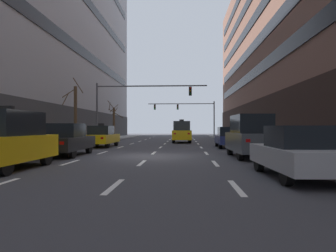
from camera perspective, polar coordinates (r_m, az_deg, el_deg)
The scene contains 40 objects.
ground_plane at distance 15.61m, azimuth -3.52°, elevation -5.86°, with size 120.00×120.00×0.00m, color #38383D.
sidewalk_left at distance 18.15m, azimuth -28.35°, elevation -4.82°, with size 2.89×80.00×0.14m, color gray.
sidewalk_right at distance 16.57m, azimuth 23.90°, elevation -5.27°, with size 2.89×80.00×0.14m, color gray.
lane_stripe_l1_s3 at distance 13.45m, azimuth -18.39°, elevation -6.71°, with size 0.16×2.00×0.01m, color silver.
lane_stripe_l1_s4 at distance 18.17m, azimuth -12.58°, elevation -5.06°, with size 0.16×2.00×0.01m, color silver.
lane_stripe_l1_s5 at distance 23.01m, azimuth -9.20°, elevation -4.07°, with size 0.16×2.00×0.01m, color silver.
lane_stripe_l1_s6 at distance 27.91m, azimuth -7.01°, elevation -3.42°, with size 0.16×2.00×0.01m, color silver.
lane_stripe_l1_s7 at distance 32.84m, azimuth -5.47°, elevation -2.96°, with size 0.16×2.00×0.01m, color silver.
lane_stripe_l1_s8 at distance 37.78m, azimuth -4.34°, elevation -2.62°, with size 0.16×2.00×0.01m, color silver.
lane_stripe_l1_s9 at distance 42.74m, azimuth -3.47°, elevation -2.36°, with size 0.16×2.00×0.01m, color silver.
lane_stripe_l1_s10 at distance 47.71m, azimuth -2.78°, elevation -2.15°, with size 0.16×2.00×0.01m, color silver.
lane_stripe_l2_s2 at distance 7.79m, azimuth -10.46°, elevation -11.40°, with size 0.16×2.00×0.01m, color silver.
lane_stripe_l2_s3 at distance 12.65m, azimuth -5.10°, elevation -7.13°, with size 0.16×2.00×0.01m, color silver.
lane_stripe_l2_s4 at distance 17.59m, azimuth -2.76°, elevation -5.22°, with size 0.16×2.00×0.01m, color silver.
lane_stripe_l2_s5 at distance 22.56m, azimuth -1.46°, elevation -4.15°, with size 0.16×2.00×0.01m, color silver.
lane_stripe_l2_s6 at distance 27.53m, azimuth -0.63°, elevation -3.46°, with size 0.16×2.00×0.01m, color silver.
lane_stripe_l2_s7 at distance 32.52m, azimuth -0.05°, elevation -2.99°, with size 0.16×2.00×0.01m, color silver.
lane_stripe_l2_s8 at distance 37.51m, azimuth 0.37°, elevation -2.64°, with size 0.16×2.00×0.01m, color silver.
lane_stripe_l2_s9 at distance 42.50m, azimuth 0.70°, elevation -2.37°, with size 0.16×2.00×0.01m, color silver.
lane_stripe_l2_s10 at distance 47.49m, azimuth 0.95°, elevation -2.16°, with size 0.16×2.00×0.01m, color silver.
lane_stripe_l3_s2 at distance 7.70m, azimuth 13.12°, elevation -11.54°, with size 0.16×2.00×0.01m, color silver.
lane_stripe_l3_s3 at distance 12.59m, azimuth 9.13°, elevation -7.16°, with size 0.16×2.00×0.01m, color silver.
lane_stripe_l3_s4 at distance 17.55m, azimuth 7.41°, elevation -5.23°, with size 0.16×2.00×0.01m, color silver.
lane_stripe_l3_s5 at distance 22.52m, azimuth 6.46°, elevation -4.15°, with size 0.16×2.00×0.01m, color silver.
lane_stripe_l3_s6 at distance 27.51m, azimuth 5.85°, elevation -3.46°, with size 0.16×2.00×0.01m, color silver.
lane_stripe_l3_s7 at distance 32.50m, azimuth 5.43°, elevation -2.99°, with size 0.16×2.00×0.01m, color silver.
lane_stripe_l3_s8 at distance 37.49m, azimuth 5.12°, elevation -2.64°, with size 0.16×2.00×0.01m, color silver.
lane_stripe_l3_s9 at distance 42.48m, azimuth 4.88°, elevation -2.37°, with size 0.16×2.00×0.01m, color silver.
lane_stripe_l3_s10 at distance 47.48m, azimuth 4.70°, elevation -2.15°, with size 0.16×2.00×0.01m, color silver.
taxi_driving_0 at distance 23.62m, azimuth -12.70°, elevation -1.99°, with size 1.90×4.44×1.84m.
car_driving_1 at distance 16.67m, azimuth -19.25°, elevation -2.56°, with size 2.06×4.66×1.73m.
taxi_driving_2 at distance 11.98m, azimuth -28.73°, elevation -2.46°, with size 1.86×4.37×2.28m.
taxi_driving_3 at distance 29.84m, azimuth 2.66°, elevation -1.16°, with size 1.94×4.49×2.34m.
car_parked_0 at distance 9.61m, azimuth 23.68°, elevation -4.68°, with size 1.84×4.20×1.56m.
car_parked_1 at distance 15.41m, azimuth 15.73°, elevation -1.93°, with size 1.94×4.48×2.15m.
car_parked_2 at distance 22.66m, azimuth 11.65°, elevation -2.19°, with size 1.79×4.19×1.56m.
traffic_signal_0 at distance 28.51m, azimuth -6.72°, elevation 5.23°, with size 10.68×0.35×5.68m.
traffic_signal_1 at distance 47.39m, azimuth 4.11°, elevation 3.02°, with size 10.68×0.35×5.60m.
street_tree_0 at distance 39.07m, azimuth -10.44°, elevation 0.89°, with size 2.07×2.00×4.90m.
street_tree_1 at distance 26.03m, azimuth -17.56°, elevation 2.30°, with size 1.74×1.97×5.50m.
Camera 1 is at (1.79, -15.44, 1.50)m, focal length 31.46 mm.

